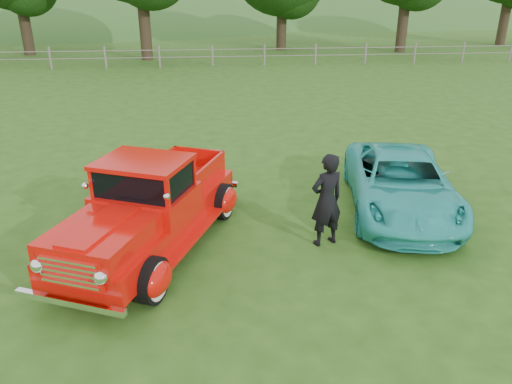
{
  "coord_description": "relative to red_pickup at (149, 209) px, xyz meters",
  "views": [
    {
      "loc": [
        -0.37,
        -7.39,
        4.67
      ],
      "look_at": [
        0.47,
        1.2,
        0.97
      ],
      "focal_mm": 35.0,
      "sensor_mm": 36.0,
      "label": 1
    }
  ],
  "objects": [
    {
      "name": "distant_hills",
      "position": [
        -2.58,
        58.47,
        -5.34
      ],
      "size": [
        116.0,
        60.0,
        18.0
      ],
      "color": "#2E5E22",
      "rests_on": "ground"
    },
    {
      "name": "man",
      "position": [
        3.26,
        -0.14,
        0.11
      ],
      "size": [
        0.77,
        0.63,
        1.81
      ],
      "primitive_type": "imported",
      "rotation": [
        0.0,
        0.0,
        3.5
      ],
      "color": "black",
      "rests_on": "ground"
    },
    {
      "name": "red_pickup",
      "position": [
        0.0,
        0.0,
        0.0
      ],
      "size": [
        3.57,
        5.27,
        1.78
      ],
      "rotation": [
        0.0,
        0.0,
        -0.4
      ],
      "color": "black",
      "rests_on": "ground"
    },
    {
      "name": "fence_line",
      "position": [
        1.51,
        21.01,
        -0.19
      ],
      "size": [
        48.0,
        0.12,
        1.2
      ],
      "color": "slate",
      "rests_on": "ground"
    },
    {
      "name": "ground",
      "position": [
        1.51,
        -0.99,
        -0.8
      ],
      "size": [
        140.0,
        140.0,
        0.0
      ],
      "primitive_type": "plane",
      "color": "#274D14",
      "rests_on": "ground"
    },
    {
      "name": "teal_sedan",
      "position": [
        5.2,
        1.16,
        -0.17
      ],
      "size": [
        2.89,
        4.85,
        1.26
      ],
      "primitive_type": "imported",
      "rotation": [
        0.0,
        0.0,
        -0.19
      ],
      "color": "#2BAFA8",
      "rests_on": "ground"
    }
  ]
}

